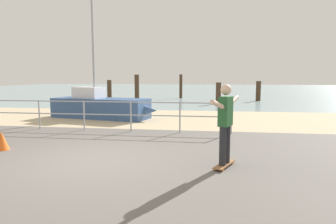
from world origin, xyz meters
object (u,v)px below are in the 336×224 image
object	(u,v)px
sailboat	(104,107)
skateboarder	(225,119)
skateboard	(224,164)
traffic_cone	(2,141)

from	to	relation	value
sailboat	skateboarder	bearing A→B (deg)	-52.70
sailboat	skateboard	world-z (taller)	sailboat
skateboard	traffic_cone	distance (m)	5.61
sailboat	skateboarder	size ratio (longest dim) A/B	3.36
sailboat	skateboard	xyz separation A→B (m)	(5.07, -6.65, -0.46)
skateboard	skateboarder	distance (m)	0.95
skateboarder	traffic_cone	world-z (taller)	skateboarder
skateboarder	traffic_cone	bearing A→B (deg)	173.34
skateboarder	sailboat	bearing A→B (deg)	127.30
skateboarder	traffic_cone	distance (m)	5.66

